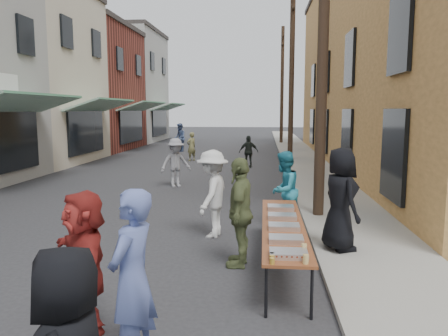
% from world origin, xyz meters
% --- Properties ---
extents(ground, '(120.00, 120.00, 0.00)m').
position_xyz_m(ground, '(0.00, 0.00, 0.00)').
color(ground, '#28282B').
rests_on(ground, ground).
extents(sidewalk, '(2.20, 60.00, 0.10)m').
position_xyz_m(sidewalk, '(5.00, 15.00, 0.05)').
color(sidewalk, gray).
rests_on(sidewalk, ground).
extents(storefront_row, '(8.00, 37.00, 9.00)m').
position_xyz_m(storefront_row, '(-10.00, 14.96, 4.12)').
color(storefront_row, maroon).
rests_on(storefront_row, ground).
extents(building_ochre, '(10.00, 28.00, 10.00)m').
position_xyz_m(building_ochre, '(11.10, 14.00, 5.00)').
color(building_ochre, '#9F7038').
rests_on(building_ochre, ground).
extents(utility_pole_near, '(0.26, 0.26, 9.00)m').
position_xyz_m(utility_pole_near, '(4.30, 3.00, 4.50)').
color(utility_pole_near, '#2D2116').
rests_on(utility_pole_near, ground).
extents(utility_pole_mid, '(0.26, 0.26, 9.00)m').
position_xyz_m(utility_pole_mid, '(4.30, 15.00, 4.50)').
color(utility_pole_mid, '#2D2116').
rests_on(utility_pole_mid, ground).
extents(utility_pole_far, '(0.26, 0.26, 9.00)m').
position_xyz_m(utility_pole_far, '(4.30, 27.00, 4.50)').
color(utility_pole_far, '#2D2116').
rests_on(utility_pole_far, ground).
extents(serving_table, '(0.70, 4.00, 0.75)m').
position_xyz_m(serving_table, '(3.28, -0.48, 0.71)').
color(serving_table, brown).
rests_on(serving_table, ground).
extents(catering_tray_sausage, '(0.50, 0.33, 0.08)m').
position_xyz_m(catering_tray_sausage, '(3.28, -2.13, 0.79)').
color(catering_tray_sausage, maroon).
rests_on(catering_tray_sausage, serving_table).
extents(catering_tray_foil_b, '(0.50, 0.33, 0.08)m').
position_xyz_m(catering_tray_foil_b, '(3.28, -1.48, 0.79)').
color(catering_tray_foil_b, '#B2B2B7').
rests_on(catering_tray_foil_b, serving_table).
extents(catering_tray_buns, '(0.50, 0.33, 0.08)m').
position_xyz_m(catering_tray_buns, '(3.28, -0.78, 0.79)').
color(catering_tray_buns, tan).
rests_on(catering_tray_buns, serving_table).
extents(catering_tray_foil_d, '(0.50, 0.33, 0.08)m').
position_xyz_m(catering_tray_foil_d, '(3.28, -0.08, 0.79)').
color(catering_tray_foil_d, '#B2B2B7').
rests_on(catering_tray_foil_d, serving_table).
extents(catering_tray_buns_end, '(0.50, 0.33, 0.08)m').
position_xyz_m(catering_tray_buns_end, '(3.28, 0.62, 0.79)').
color(catering_tray_buns_end, tan).
rests_on(catering_tray_buns_end, serving_table).
extents(condiment_jar_a, '(0.07, 0.07, 0.08)m').
position_xyz_m(condiment_jar_a, '(3.06, -2.43, 0.79)').
color(condiment_jar_a, '#A57F26').
rests_on(condiment_jar_a, serving_table).
extents(condiment_jar_b, '(0.07, 0.07, 0.08)m').
position_xyz_m(condiment_jar_b, '(3.06, -2.33, 0.79)').
color(condiment_jar_b, '#A57F26').
rests_on(condiment_jar_b, serving_table).
extents(condiment_jar_c, '(0.07, 0.07, 0.08)m').
position_xyz_m(condiment_jar_c, '(3.06, -2.23, 0.79)').
color(condiment_jar_c, '#A57F26').
rests_on(condiment_jar_c, serving_table).
extents(cup_stack, '(0.08, 0.08, 0.12)m').
position_xyz_m(cup_stack, '(3.48, -2.38, 0.81)').
color(cup_stack, tan).
rests_on(cup_stack, serving_table).
extents(guest_front_b, '(0.59, 0.77, 1.89)m').
position_xyz_m(guest_front_b, '(1.60, -3.53, 0.95)').
color(guest_front_b, '#5565A5').
rests_on(guest_front_b, ground).
extents(guest_front_c, '(0.97, 1.06, 1.76)m').
position_xyz_m(guest_front_c, '(3.40, 2.02, 0.88)').
color(guest_front_c, teal).
rests_on(guest_front_c, ground).
extents(guest_front_d, '(0.90, 1.30, 1.85)m').
position_xyz_m(guest_front_d, '(1.87, 1.22, 0.92)').
color(guest_front_d, silver).
rests_on(guest_front_d, ground).
extents(guest_front_e, '(0.55, 1.14, 1.88)m').
position_xyz_m(guest_front_e, '(2.55, -0.46, 0.94)').
color(guest_front_e, '#586339').
rests_on(guest_front_e, ground).
extents(guest_queue_back, '(1.27, 1.64, 1.73)m').
position_xyz_m(guest_queue_back, '(0.80, -2.84, 0.87)').
color(guest_queue_back, maroon).
rests_on(guest_queue_back, ground).
extents(server, '(0.89, 1.08, 1.90)m').
position_xyz_m(server, '(4.35, 0.28, 1.05)').
color(server, black).
rests_on(server, sidewalk).
extents(passerby_left, '(1.26, 1.12, 1.69)m').
position_xyz_m(passerby_left, '(-0.11, 7.10, 0.85)').
color(passerby_left, gray).
rests_on(passerby_left, ground).
extents(passerby_mid, '(0.92, 0.48, 1.49)m').
position_xyz_m(passerby_mid, '(2.25, 12.35, 0.75)').
color(passerby_mid, black).
rests_on(passerby_mid, ground).
extents(passerby_right, '(0.64, 0.65, 1.51)m').
position_xyz_m(passerby_right, '(-0.84, 14.82, 0.75)').
color(passerby_right, olive).
rests_on(passerby_right, ground).
extents(passerby_far, '(0.94, 1.06, 1.81)m').
position_xyz_m(passerby_far, '(-2.43, 19.83, 0.91)').
color(passerby_far, '#445885').
rests_on(passerby_far, ground).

